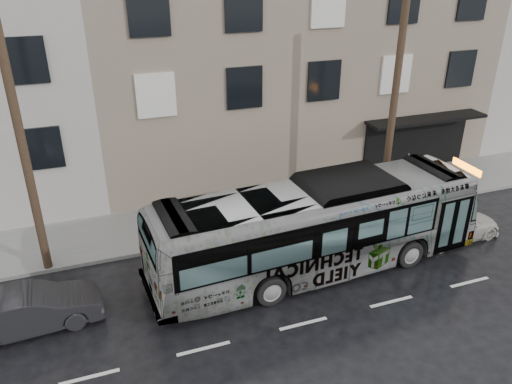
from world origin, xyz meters
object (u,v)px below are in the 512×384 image
(sign_post, at_px, (405,179))
(utility_pole_rear, at_px, (23,151))
(white_sedan, at_px, (453,225))
(bus, at_px, (317,227))
(dark_sedan, at_px, (30,310))
(utility_pole_front, at_px, (393,109))

(sign_post, bearing_deg, utility_pole_rear, 180.00)
(white_sedan, bearing_deg, bus, 87.08)
(sign_post, distance_m, white_sedan, 3.20)
(bus, xyz_separation_m, white_sedan, (6.12, 0.04, -1.11))
(sign_post, relative_size, bus, 0.20)
(sign_post, relative_size, dark_sedan, 0.58)
(sign_post, height_order, white_sedan, sign_post)
(utility_pole_front, height_order, utility_pole_rear, same)
(sign_post, height_order, bus, bus)
(white_sedan, xyz_separation_m, dark_sedan, (-15.67, -0.04, 0.09))
(utility_pole_rear, relative_size, white_sedan, 2.21)
(utility_pole_front, height_order, dark_sedan, utility_pole_front)
(utility_pole_rear, xyz_separation_m, white_sedan, (15.29, -3.10, -4.06))
(utility_pole_rear, distance_m, sign_post, 15.46)
(dark_sedan, bearing_deg, utility_pole_front, -82.21)
(utility_pole_rear, bearing_deg, white_sedan, -11.48)
(utility_pole_rear, distance_m, bus, 10.13)
(utility_pole_rear, xyz_separation_m, sign_post, (15.10, 0.00, -3.30))
(utility_pole_front, bearing_deg, white_sedan, -67.50)
(sign_post, xyz_separation_m, dark_sedan, (-15.49, -3.15, -0.66))
(dark_sedan, bearing_deg, bus, -94.50)
(dark_sedan, bearing_deg, utility_pole_rear, -11.55)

